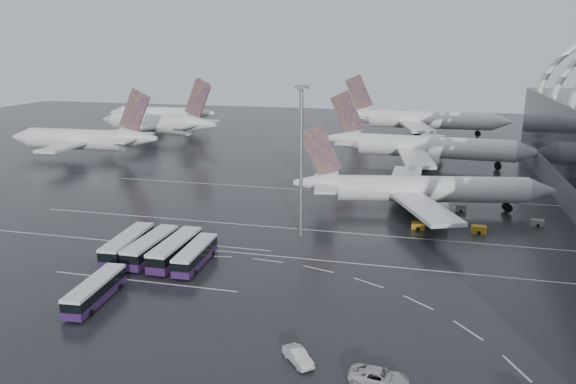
% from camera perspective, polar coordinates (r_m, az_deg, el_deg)
% --- Properties ---
extents(ground, '(420.00, 420.00, 0.00)m').
position_cam_1_polar(ground, '(89.00, 4.43, -6.55)').
color(ground, black).
rests_on(ground, ground).
extents(lane_marking_near, '(120.00, 0.25, 0.01)m').
position_cam_1_polar(lane_marking_near, '(87.16, 4.20, -7.01)').
color(lane_marking_near, silver).
rests_on(lane_marking_near, ground).
extents(lane_marking_mid, '(120.00, 0.25, 0.01)m').
position_cam_1_polar(lane_marking_mid, '(100.14, 5.62, -4.12)').
color(lane_marking_mid, silver).
rests_on(lane_marking_mid, ground).
extents(lane_marking_far, '(120.00, 0.25, 0.01)m').
position_cam_1_polar(lane_marking_far, '(126.76, 7.56, -0.14)').
color(lane_marking_far, silver).
rests_on(lane_marking_far, ground).
extents(bus_bay_line_south, '(28.00, 0.25, 0.01)m').
position_cam_1_polar(bus_bay_line_south, '(82.42, -14.48, -8.78)').
color(bus_bay_line_south, silver).
rests_on(bus_bay_line_south, ground).
extents(bus_bay_line_north, '(28.00, 0.25, 0.01)m').
position_cam_1_polar(bus_bay_line_north, '(95.69, -9.93, -5.19)').
color(bus_bay_line_north, silver).
rests_on(bus_bay_line_north, ground).
extents(airliner_main, '(51.49, 44.52, 17.50)m').
position_cam_1_polar(airliner_main, '(114.47, 13.10, 0.25)').
color(airliner_main, silver).
rests_on(airliner_main, ground).
extents(airliner_gate_b, '(57.85, 51.95, 20.09)m').
position_cam_1_polar(airliner_gate_b, '(158.83, 13.61, 4.43)').
color(airliner_gate_b, silver).
rests_on(airliner_gate_b, ground).
extents(airliner_gate_c, '(61.31, 56.84, 21.94)m').
position_cam_1_polar(airliner_gate_c, '(213.65, 13.28, 7.12)').
color(airliner_gate_c, silver).
rests_on(airliner_gate_c, ground).
extents(jet_remote_west, '(47.00, 37.82, 20.52)m').
position_cam_1_polar(jet_remote_west, '(175.84, -19.86, 5.02)').
color(jet_remote_west, silver).
rests_on(jet_remote_west, ground).
extents(jet_remote_mid, '(49.97, 40.50, 21.86)m').
position_cam_1_polar(jet_remote_mid, '(201.39, -13.02, 6.75)').
color(jet_remote_mid, silver).
rests_on(jet_remote_mid, ground).
extents(jet_remote_far, '(45.53, 36.62, 19.93)m').
position_cam_1_polar(jet_remote_far, '(233.55, -12.57, 7.70)').
color(jet_remote_far, silver).
rests_on(jet_remote_far, ground).
extents(bus_row_near_a, '(4.14, 13.91, 3.38)m').
position_cam_1_polar(bus_row_near_a, '(91.95, -15.97, -5.16)').
color(bus_row_near_a, '#341645').
rests_on(bus_row_near_a, ground).
extents(bus_row_near_b, '(3.27, 13.52, 3.33)m').
position_cam_1_polar(bus_row_near_b, '(90.11, -13.77, -5.43)').
color(bus_row_near_b, '#341645').
rests_on(bus_row_near_b, ground).
extents(bus_row_near_c, '(3.37, 13.75, 3.38)m').
position_cam_1_polar(bus_row_near_c, '(88.11, -11.39, -5.74)').
color(bus_row_near_c, '#341645').
rests_on(bus_row_near_c, ground).
extents(bus_row_near_d, '(3.39, 12.50, 3.05)m').
position_cam_1_polar(bus_row_near_d, '(85.93, -9.39, -6.31)').
color(bus_row_near_d, '#341645').
rests_on(bus_row_near_d, ground).
extents(bus_row_far_b, '(3.66, 12.26, 2.97)m').
position_cam_1_polar(bus_row_far_b, '(77.28, -18.98, -9.44)').
color(bus_row_far_b, '#341645').
rests_on(bus_row_far_b, ground).
extents(van_curve_a, '(6.17, 3.38, 1.64)m').
position_cam_1_polar(van_curve_a, '(58.23, 9.22, -18.10)').
color(van_curve_a, silver).
rests_on(van_curve_a, ground).
extents(van_curve_c, '(4.16, 4.41, 1.48)m').
position_cam_1_polar(van_curve_c, '(60.98, 1.03, -16.34)').
color(van_curve_c, silver).
rests_on(van_curve_c, ground).
extents(floodlight_mast, '(1.98, 1.98, 25.88)m').
position_cam_1_polar(floodlight_mast, '(93.80, 1.35, 4.93)').
color(floodlight_mast, gray).
rests_on(floodlight_mast, ground).
extents(gse_cart_belly_a, '(2.49, 1.47, 1.36)m').
position_cam_1_polar(gse_cart_belly_a, '(104.72, 18.81, -3.63)').
color(gse_cart_belly_a, '#AB7516').
rests_on(gse_cart_belly_a, ground).
extents(gse_cart_belly_b, '(1.97, 1.17, 1.08)m').
position_cam_1_polar(gse_cart_belly_b, '(117.18, 17.16, -1.65)').
color(gse_cart_belly_b, slate).
rests_on(gse_cart_belly_b, ground).
extents(gse_cart_belly_c, '(2.34, 1.38, 1.28)m').
position_cam_1_polar(gse_cart_belly_c, '(104.07, 13.08, -3.35)').
color(gse_cart_belly_c, '#AB7516').
rests_on(gse_cart_belly_c, ground).
extents(gse_cart_belly_d, '(2.14, 1.26, 1.17)m').
position_cam_1_polar(gse_cart_belly_d, '(112.86, 24.02, -2.88)').
color(gse_cart_belly_d, slate).
rests_on(gse_cart_belly_d, ground).
extents(gse_cart_belly_e, '(2.44, 1.44, 1.33)m').
position_cam_1_polar(gse_cart_belly_e, '(120.77, 14.65, -0.92)').
color(gse_cart_belly_e, '#AB7516').
rests_on(gse_cart_belly_e, ground).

